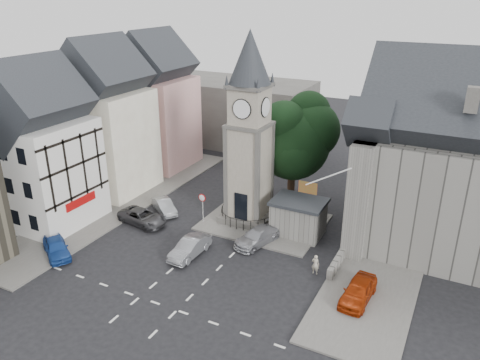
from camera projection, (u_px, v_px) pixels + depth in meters
The scene contains 23 objects.
ground at pixel (202, 263), 35.01m from camera, with size 120.00×120.00×0.00m, color black.
pavement_west at pixel (124, 200), 45.19m from camera, with size 6.00×30.00×0.14m, color #595651.
pavement_east at pixel (386, 251), 36.51m from camera, with size 6.00×26.00×0.14m, color #595651.
central_island at pixel (264, 222), 40.93m from camera, with size 10.00×8.00×0.16m, color #595651.
road_markings at pixel (158, 304), 30.48m from camera, with size 20.00×8.00×0.01m, color silver.
clock_tower at pixel (249, 131), 38.49m from camera, with size 4.86×4.86×16.25m.
stone_shelter at pixel (298, 217), 38.57m from camera, with size 4.30×3.30×3.08m.
town_tree at pixel (293, 133), 42.21m from camera, with size 7.20×7.20×10.80m.
warning_sign_post at pixel (202, 203), 40.06m from camera, with size 0.70×0.19×2.85m.
terrace_pink at pixel (156, 109), 52.20m from camera, with size 8.10×7.60×12.80m.
terrace_cream at pixel (107, 126), 45.62m from camera, with size 8.10×7.60×12.80m.
terrace_tudor at pixel (42, 154), 39.18m from camera, with size 8.10×7.60×12.00m.
backdrop_west at pixel (234, 111), 61.59m from camera, with size 20.00×10.00×8.00m, color #4C4944.
east_building at pixel (453, 172), 35.11m from camera, with size 14.40×11.40×12.60m.
east_boundary_wall at pixel (358, 228), 39.19m from camera, with size 0.40×16.00×0.90m, color slate.
flagpole at pixel (328, 177), 32.27m from camera, with size 3.68×0.10×2.74m.
car_west_blue at pixel (56, 248), 35.74m from camera, with size 1.61×3.99×1.36m, color navy.
car_west_silver at pixel (164, 206), 42.67m from camera, with size 1.29×3.71×1.22m, color #95989C.
car_west_grey at pixel (142, 217), 40.60m from camera, with size 2.13×4.61×1.28m, color #343437.
car_island_silver at pixel (190, 248), 35.73m from camera, with size 1.45×4.15×1.37m, color gray.
car_island_east at pixel (258, 236), 37.41m from camera, with size 1.81×4.46×1.29m, color #96979D.
car_east_red at pixel (358, 291), 30.56m from camera, with size 1.69×4.19×1.43m, color #9E2B08.
pedestrian at pixel (315, 264), 33.41m from camera, with size 0.56×0.37×1.54m, color #B3AA94.
Camera 1 is at (16.22, -25.41, 19.07)m, focal length 35.00 mm.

